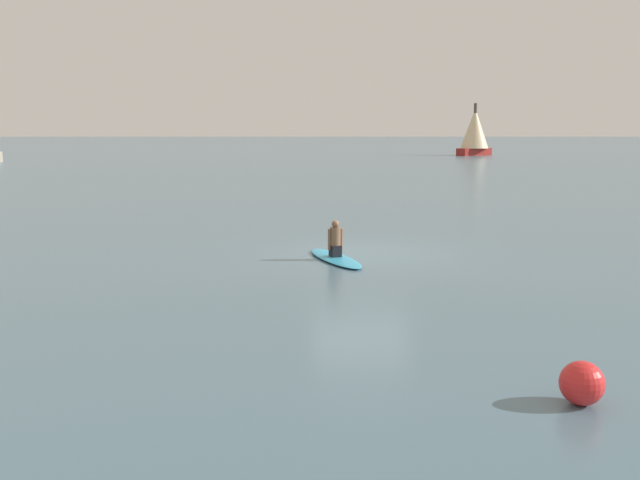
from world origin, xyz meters
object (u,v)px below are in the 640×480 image
person_paddler (335,240)px  buoy_marker (582,383)px  sailboat_near_right (475,131)px  surfboard (335,258)px

person_paddler → buoy_marker: size_ratio=1.69×
sailboat_near_right → surfboard: bearing=-141.8°
buoy_marker → sailboat_near_right: bearing=-101.1°
buoy_marker → surfboard: bearing=-73.8°
surfboard → sailboat_near_right: 65.37m
surfboard → person_paddler: 0.45m
buoy_marker → person_paddler: bearing=-73.8°
sailboat_near_right → buoy_marker: bearing=-137.9°
person_paddler → surfboard: bearing=-0.0°
surfboard → buoy_marker: size_ratio=5.41×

